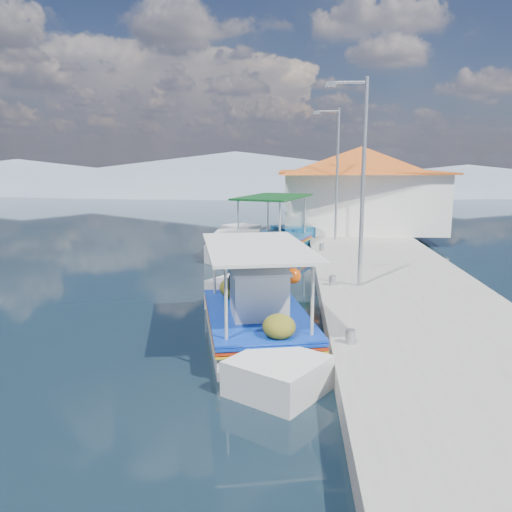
{
  "coord_description": "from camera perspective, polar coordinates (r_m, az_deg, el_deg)",
  "views": [
    {
      "loc": [
        2.58,
        -13.26,
        4.25
      ],
      "look_at": [
        1.47,
        2.36,
        1.3
      ],
      "focal_mm": 36.32,
      "sensor_mm": 36.0,
      "label": 1
    }
  ],
  "objects": [
    {
      "name": "lamp_post_far",
      "position": [
        24.34,
        8.73,
        9.61
      ],
      "size": [
        1.21,
        0.14,
        6.0
      ],
      "color": "#A5A8AD",
      "rests_on": "quay"
    },
    {
      "name": "caique_green_canopy",
      "position": [
        22.98,
        1.84,
        1.12
      ],
      "size": [
        3.86,
        7.51,
        2.94
      ],
      "rotation": [
        0.0,
        0.0,
        0.31
      ],
      "color": "#185E94",
      "rests_on": "ground"
    },
    {
      "name": "quay",
      "position": [
        19.95,
        13.56,
        -1.2
      ],
      "size": [
        5.0,
        44.0,
        0.5
      ],
      "primitive_type": "cube",
      "color": "#9B9891",
      "rests_on": "ground"
    },
    {
      "name": "mountain_ridge",
      "position": [
        69.41,
        7.41,
        8.76
      ],
      "size": [
        171.4,
        96.0,
        5.5
      ],
      "color": "gray",
      "rests_on": "ground"
    },
    {
      "name": "harbor_building",
      "position": [
        28.53,
        11.44,
        7.5
      ],
      "size": [
        10.49,
        10.49,
        4.4
      ],
      "color": "white",
      "rests_on": "quay"
    },
    {
      "name": "bollards",
      "position": [
        18.89,
        7.69,
        -0.41
      ],
      "size": [
        0.2,
        17.2,
        0.3
      ],
      "color": "#A5A8AD",
      "rests_on": "quay"
    },
    {
      "name": "main_caique",
      "position": [
        12.3,
        0.19,
        -7.12
      ],
      "size": [
        3.3,
        7.57,
        2.55
      ],
      "rotation": [
        0.0,
        0.0,
        -0.21
      ],
      "color": "white",
      "rests_on": "ground"
    },
    {
      "name": "lamp_post_near",
      "position": [
        15.38,
        11.4,
        8.98
      ],
      "size": [
        1.21,
        0.14,
        6.0
      ],
      "color": "#A5A8AD",
      "rests_on": "quay"
    },
    {
      "name": "ground",
      "position": [
        14.16,
        -6.68,
        -6.87
      ],
      "size": [
        160.0,
        160.0,
        0.0
      ],
      "primitive_type": "plane",
      "color": "black",
      "rests_on": "ground"
    },
    {
      "name": "caique_blue_hull",
      "position": [
        23.75,
        -2.32,
        1.18
      ],
      "size": [
        2.11,
        7.04,
        1.25
      ],
      "rotation": [
        0.0,
        0.0,
        0.0
      ],
      "color": "white",
      "rests_on": "ground"
    }
  ]
}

